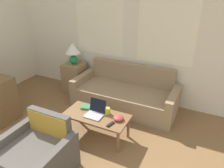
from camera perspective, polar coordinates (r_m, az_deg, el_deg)
name	(u,v)px	position (r m, az deg, el deg)	size (l,w,h in m)	color
wall_back	(134,39)	(4.52, 5.88, 11.60)	(6.70, 0.06, 2.60)	silver
couch	(126,95)	(4.50, 3.63, -2.82)	(2.08, 0.88, 0.83)	#937A5B
armchair	(38,156)	(3.22, -18.78, -17.36)	(0.87, 0.79, 0.79)	#514C47
side_table	(75,77)	(5.15, -9.64, 1.71)	(0.45, 0.45, 0.68)	#937551
table_lamp	(73,51)	(4.93, -10.18, 8.60)	(0.34, 0.34, 0.48)	#1E8451
coffee_table	(96,117)	(3.59, -4.09, -8.70)	(1.06, 0.51, 0.42)	brown
laptop	(95,112)	(3.55, -4.36, -7.25)	(0.28, 0.28, 0.23)	#B7B7BC
cup_navy	(107,111)	(3.56, -1.20, -7.02)	(0.09, 0.09, 0.11)	gold
snack_bowl	(118,118)	(3.43, 1.70, -8.87)	(0.16, 0.16, 0.07)	#B23D38
book_red	(87,107)	(3.76, -6.66, -5.93)	(0.20, 0.20, 0.04)	#3D7A4C
tv_remote	(110,124)	(3.33, -0.41, -10.47)	(0.08, 0.16, 0.02)	black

